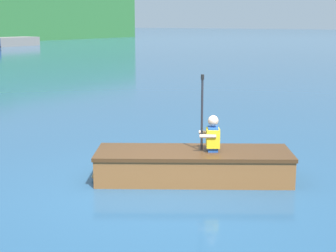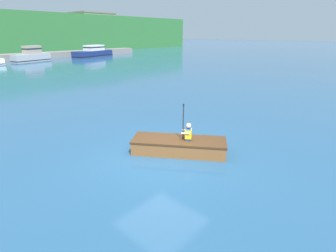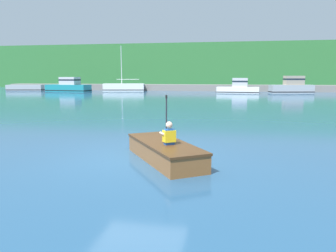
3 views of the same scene
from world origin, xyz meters
name	(u,v)px [view 2 (image 2 of 3)]	position (x,y,z in m)	size (l,w,h in m)	color
ground_plane	(161,159)	(0.00, 0.00, 0.00)	(300.00, 300.00, 0.00)	navy
waterfront_warehouse_left	(59,34)	(23.15, 52.35, 3.67)	(11.91, 6.65, 7.32)	gray
waterfront_office_block_center	(94,32)	(31.70, 52.15, 4.20)	(8.62, 7.39, 8.37)	#B2A899
moored_boat_dock_west_inner	(32,56)	(10.10, 35.15, 0.82)	(5.57, 2.75, 2.17)	#9EA3A8
moored_boat_dock_east_inner	(93,52)	(20.77, 35.95, 0.72)	(8.00, 4.16, 1.89)	navy
rowboat_foreground	(178,145)	(0.74, -0.08, 0.28)	(2.60, 3.20, 0.49)	brown
person_paddler	(188,132)	(0.92, -0.36, 0.76)	(0.45, 0.45, 1.23)	#1E4CA5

